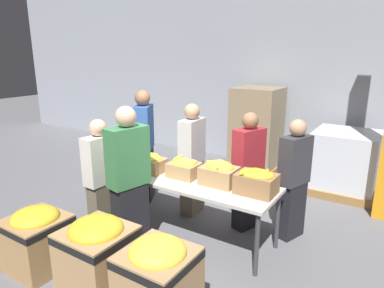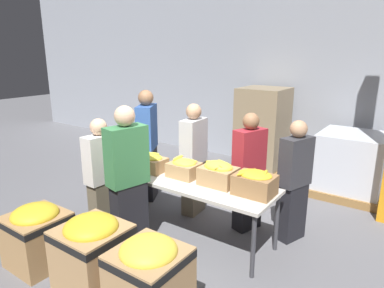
{
  "view_description": "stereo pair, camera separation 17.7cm",
  "coord_description": "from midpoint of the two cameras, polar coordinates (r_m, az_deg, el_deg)",
  "views": [
    {
      "loc": [
        2.33,
        -3.35,
        2.32
      ],
      "look_at": [
        0.11,
        0.11,
        1.2
      ],
      "focal_mm": 32.0,
      "sensor_mm": 36.0,
      "label": 1
    },
    {
      "loc": [
        2.47,
        -3.25,
        2.32
      ],
      "look_at": [
        0.11,
        0.11,
        1.2
      ],
      "focal_mm": 32.0,
      "sensor_mm": 36.0,
      "label": 2
    }
  ],
  "objects": [
    {
      "name": "banana_box_2",
      "position": [
        4.35,
        -0.16,
        -3.98
      ],
      "size": [
        0.38,
        0.31,
        0.25
      ],
      "color": "tan",
      "rests_on": "sorting_table"
    },
    {
      "name": "banana_box_1",
      "position": [
        4.59,
        -5.84,
        -3.0
      ],
      "size": [
        0.42,
        0.28,
        0.25
      ],
      "color": "tan",
      "rests_on": "sorting_table"
    },
    {
      "name": "donation_bin_2",
      "position": [
        3.07,
        -5.29,
        -22.17
      ],
      "size": [
        0.56,
        0.56,
        0.87
      ],
      "color": "tan",
      "rests_on": "ground_plane"
    },
    {
      "name": "volunteer_2",
      "position": [
        4.91,
        1.31,
        -2.73
      ],
      "size": [
        0.25,
        0.45,
        1.62
      ],
      "rotation": [
        0.0,
        0.0,
        -1.49
      ],
      "color": "#6B604C",
      "rests_on": "ground_plane"
    },
    {
      "name": "volunteer_0",
      "position": [
        4.43,
        17.79,
        -6.07
      ],
      "size": [
        0.33,
        0.46,
        1.54
      ],
      "rotation": [
        0.0,
        0.0,
        -1.91
      ],
      "color": "black",
      "rests_on": "ground_plane"
    },
    {
      "name": "wall_back",
      "position": [
        7.14,
        15.83,
        12.11
      ],
      "size": [
        16.0,
        0.08,
        4.0
      ],
      "color": "#9399A3",
      "rests_on": "ground_plane"
    },
    {
      "name": "banana_box_4",
      "position": [
        3.89,
        11.7,
        -6.28
      ],
      "size": [
        0.44,
        0.34,
        0.29
      ],
      "color": "olive",
      "rests_on": "sorting_table"
    },
    {
      "name": "donation_bin_1",
      "position": [
        3.5,
        -14.64,
        -17.59
      ],
      "size": [
        0.59,
        0.59,
        0.86
      ],
      "color": "tan",
      "rests_on": "ground_plane"
    },
    {
      "name": "volunteer_5",
      "position": [
        4.45,
        -13.63,
        -5.69
      ],
      "size": [
        0.23,
        0.42,
        1.54
      ],
      "rotation": [
        0.0,
        0.0,
        1.52
      ],
      "color": "#6B604C",
      "rests_on": "ground_plane"
    },
    {
      "name": "volunteer_1",
      "position": [
        5.43,
        -6.51,
        -0.34
      ],
      "size": [
        0.43,
        0.53,
        1.75
      ],
      "rotation": [
        0.0,
        0.0,
        -1.07
      ],
      "color": "black",
      "rests_on": "ground_plane"
    },
    {
      "name": "pallet_stack_1",
      "position": [
        6.25,
        25.67,
        -3.15
      ],
      "size": [
        1.09,
        1.09,
        1.04
      ],
      "color": "olive",
      "rests_on": "ground_plane"
    },
    {
      "name": "ground_plane",
      "position": [
        4.69,
        -0.79,
        -14.4
      ],
      "size": [
        30.0,
        30.0,
        0.0
      ],
      "primitive_type": "plane",
      "color": "slate"
    },
    {
      "name": "banana_box_0",
      "position": [
        4.88,
        -11.13,
        -1.58
      ],
      "size": [
        0.44,
        0.28,
        0.32
      ],
      "color": "#A37A4C",
      "rests_on": "sorting_table"
    },
    {
      "name": "volunteer_4",
      "position": [
        4.54,
        10.52,
        -4.79
      ],
      "size": [
        0.34,
        0.47,
        1.58
      ],
      "rotation": [
        0.0,
        0.0,
        -1.9
      ],
      "color": "black",
      "rests_on": "ground_plane"
    },
    {
      "name": "volunteer_3",
      "position": [
        4.05,
        -9.39,
        -6.04
      ],
      "size": [
        0.33,
        0.51,
        1.74
      ],
      "rotation": [
        0.0,
        0.0,
        1.34
      ],
      "color": "black",
      "rests_on": "ground_plane"
    },
    {
      "name": "pallet_stack_0",
      "position": [
        6.79,
        12.37,
        2.08
      ],
      "size": [
        0.92,
        0.92,
        1.65
      ],
      "color": "olive",
      "rests_on": "ground_plane"
    },
    {
      "name": "donation_bin_0",
      "position": [
        4.23,
        -23.24,
        -13.53
      ],
      "size": [
        0.59,
        0.59,
        0.71
      ],
      "color": "#A37A4C",
      "rests_on": "ground_plane"
    },
    {
      "name": "banana_box_3",
      "position": [
        4.1,
        5.64,
        -4.86
      ],
      "size": [
        0.43,
        0.32,
        0.29
      ],
      "color": "tan",
      "rests_on": "sorting_table"
    },
    {
      "name": "sorting_table",
      "position": [
        4.38,
        -0.82,
        -6.22
      ],
      "size": [
        2.49,
        0.76,
        0.77
      ],
      "color": "beige",
      "rests_on": "ground_plane"
    }
  ]
}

